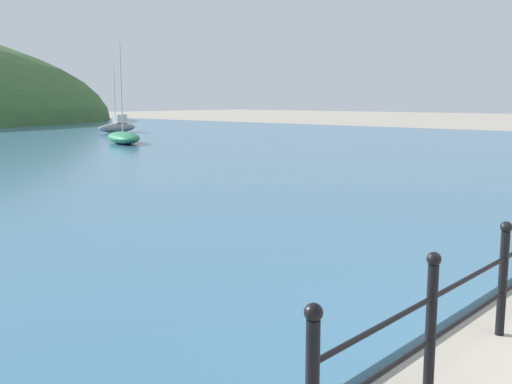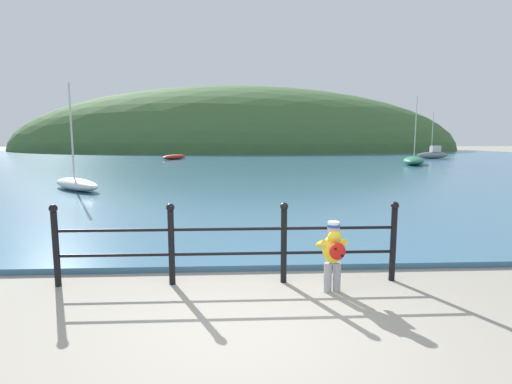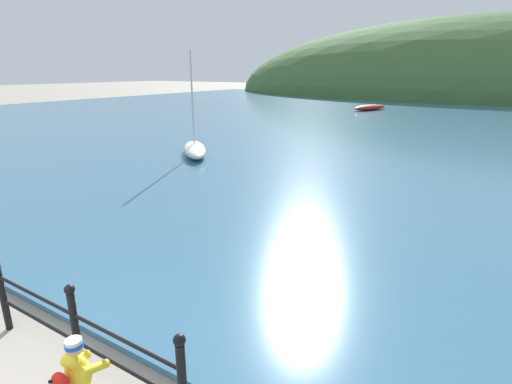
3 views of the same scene
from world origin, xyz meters
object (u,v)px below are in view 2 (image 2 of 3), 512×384
object	(u,v)px
boat_mid_harbor	(175,157)
boat_nearest_quay	(414,160)
child_in_coat	(333,250)
boat_far_left	(433,154)
boat_red_dinghy	(76,184)

from	to	relation	value
boat_mid_harbor	boat_nearest_quay	size ratio (longest dim) A/B	0.78
child_in_coat	boat_far_left	xyz separation A→B (m)	(18.38, 33.87, -0.07)
boat_nearest_quay	boat_red_dinghy	bearing A→B (deg)	-144.71
boat_mid_harbor	boat_nearest_quay	distance (m)	21.68
child_in_coat	boat_mid_harbor	distance (m)	34.74
boat_nearest_quay	boat_far_left	bearing A→B (deg)	56.18
child_in_coat	boat_nearest_quay	xyz separation A→B (m)	(12.37, 24.91, -0.18)
child_in_coat	boat_far_left	size ratio (longest dim) A/B	0.22
child_in_coat	boat_far_left	world-z (taller)	boat_far_left
child_in_coat	boat_red_dinghy	world-z (taller)	boat_red_dinghy
boat_far_left	child_in_coat	bearing A→B (deg)	-118.49
boat_red_dinghy	boat_far_left	distance (m)	34.84
boat_red_dinghy	boat_nearest_quay	distance (m)	24.54
boat_red_dinghy	boat_far_left	size ratio (longest dim) A/B	0.90
child_in_coat	boat_nearest_quay	distance (m)	27.81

